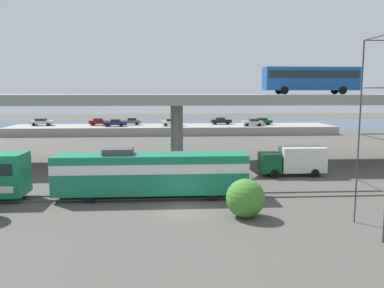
# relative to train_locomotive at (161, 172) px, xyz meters

# --- Properties ---
(ground_plane) EXTENTS (260.00, 260.00, 0.00)m
(ground_plane) POSITION_rel_train_locomotive_xyz_m (1.74, -4.00, -2.19)
(ground_plane) COLOR #4C4944
(rail_strip_near) EXTENTS (110.00, 0.12, 0.12)m
(rail_strip_near) POSITION_rel_train_locomotive_xyz_m (1.74, -0.74, -2.13)
(rail_strip_near) COLOR #59544C
(rail_strip_near) RESTS_ON ground_plane
(rail_strip_far) EXTENTS (110.00, 0.12, 0.12)m
(rail_strip_far) POSITION_rel_train_locomotive_xyz_m (1.74, 0.74, -2.13)
(rail_strip_far) COLOR #59544C
(rail_strip_far) RESTS_ON ground_plane
(train_locomotive) EXTENTS (16.92, 3.04, 4.18)m
(train_locomotive) POSITION_rel_train_locomotive_xyz_m (0.00, 0.00, 0.00)
(train_locomotive) COLOR #197A56
(train_locomotive) RESTS_ON ground_plane
(highway_overpass) EXTENTS (96.00, 10.90, 8.45)m
(highway_overpass) POSITION_rel_train_locomotive_xyz_m (1.74, 16.00, 5.50)
(highway_overpass) COLOR gray
(highway_overpass) RESTS_ON ground_plane
(transit_bus_on_overpass) EXTENTS (12.00, 2.68, 3.40)m
(transit_bus_on_overpass) POSITION_rel_train_locomotive_xyz_m (18.87, 17.56, 8.32)
(transit_bus_on_overpass) COLOR #14478C
(transit_bus_on_overpass) RESTS_ON highway_overpass
(service_truck_west) EXTENTS (6.80, 2.46, 3.04)m
(service_truck_west) POSITION_rel_train_locomotive_xyz_m (13.83, 7.84, -0.55)
(service_truck_west) COLOR #0C4C26
(service_truck_west) RESTS_ON ground_plane
(pier_parking_lot) EXTENTS (67.41, 10.82, 1.67)m
(pier_parking_lot) POSITION_rel_train_locomotive_xyz_m (1.74, 51.00, -1.35)
(pier_parking_lot) COLOR gray
(pier_parking_lot) RESTS_ON ground_plane
(parked_car_0) EXTENTS (4.67, 1.99, 1.50)m
(parked_car_0) POSITION_rel_train_locomotive_xyz_m (-25.68, 52.38, 0.26)
(parked_car_0) COLOR #B7B7BC
(parked_car_0) RESTS_ON pier_parking_lot
(parked_car_1) EXTENTS (4.35, 1.84, 1.50)m
(parked_car_1) POSITION_rel_train_locomotive_xyz_m (1.60, 49.77, 0.25)
(parked_car_1) COLOR silver
(parked_car_1) RESTS_ON pier_parking_lot
(parked_car_2) EXTENTS (4.03, 1.85, 1.50)m
(parked_car_2) POSITION_rel_train_locomotive_xyz_m (-7.09, 53.03, 0.25)
(parked_car_2) COLOR #515459
(parked_car_2) RESTS_ON pier_parking_lot
(parked_car_3) EXTENTS (4.44, 1.99, 1.50)m
(parked_car_3) POSITION_rel_train_locomotive_xyz_m (12.37, 53.66, 0.26)
(parked_car_3) COLOR black
(parked_car_3) RESTS_ON pier_parking_lot
(parked_car_4) EXTENTS (4.35, 1.87, 1.50)m
(parked_car_4) POSITION_rel_train_locomotive_xyz_m (-10.13, 49.37, 0.25)
(parked_car_4) COLOR navy
(parked_car_4) RESTS_ON pier_parking_lot
(parked_car_5) EXTENTS (4.65, 2.00, 1.50)m
(parked_car_5) POSITION_rel_train_locomotive_xyz_m (20.82, 51.81, 0.26)
(parked_car_5) COLOR #0C4C26
(parked_car_5) RESTS_ON pier_parking_lot
(parked_car_6) EXTENTS (4.09, 1.89, 1.50)m
(parked_car_6) POSITION_rel_train_locomotive_xyz_m (-13.83, 52.40, 0.25)
(parked_car_6) COLOR maroon
(parked_car_6) RESTS_ON pier_parking_lot
(parked_car_7) EXTENTS (4.13, 1.93, 1.50)m
(parked_car_7) POSITION_rel_train_locomotive_xyz_m (18.37, 48.83, 0.25)
(parked_car_7) COLOR #B7B7BC
(parked_car_7) RESTS_ON pier_parking_lot
(harbor_water) EXTENTS (140.00, 36.00, 0.01)m
(harbor_water) POSITION_rel_train_locomotive_xyz_m (1.74, 74.00, -2.19)
(harbor_water) COLOR navy
(harbor_water) RESTS_ON ground_plane
(shrub_right) EXTENTS (2.74, 2.74, 2.74)m
(shrub_right) POSITION_rel_train_locomotive_xyz_m (5.98, -5.65, -0.82)
(shrub_right) COLOR #417D2D
(shrub_right) RESTS_ON ground_plane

